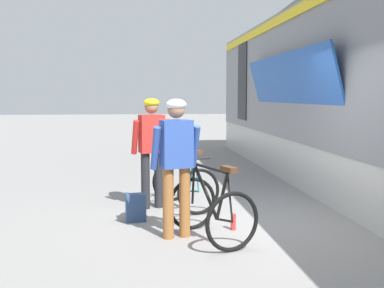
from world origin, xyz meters
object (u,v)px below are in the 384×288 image
Objects in this scene: cyclist_near_in_blue at (176,155)px; backpack_on_platform at (136,208)px; bicycle_near_black at (211,208)px; cyclist_far_in_red at (152,143)px; water_bottle_near_the_bikes at (233,222)px; bicycle_far_teal at (185,183)px.

backpack_on_platform is at bearing 122.10° from cyclist_near_in_blue.
cyclist_far_in_red is at bearing 111.15° from bicycle_near_black.
bicycle_far_teal is at bearing 111.61° from water_bottle_near_the_bikes.
cyclist_far_in_red reaches higher than bicycle_far_teal.
bicycle_far_teal is (0.52, -0.04, -0.65)m from cyclist_far_in_red.
bicycle_near_black is (0.42, -0.16, -0.65)m from cyclist_near_in_blue.
bicycle_far_teal is 3.11× the size of backpack_on_platform.
backpack_on_platform is (-0.26, -0.79, -0.85)m from cyclist_far_in_red.
cyclist_far_in_red is at bearing 175.55° from bicycle_far_teal.
cyclist_near_in_blue is at bearing 159.74° from bicycle_near_black.
backpack_on_platform is (-0.52, 0.83, -0.85)m from cyclist_near_in_blue.
bicycle_far_teal is (-0.16, 1.73, 0.00)m from bicycle_near_black.
backpack_on_platform is 1.83× the size of water_bottle_near_the_bikes.
bicycle_near_black is at bearing -84.59° from bicycle_far_teal.
water_bottle_near_the_bikes is at bearing 17.22° from cyclist_near_in_blue.
bicycle_near_black is at bearing -132.39° from water_bottle_near_the_bikes.
water_bottle_near_the_bikes is at bearing -52.61° from cyclist_far_in_red.
backpack_on_platform is 1.44m from water_bottle_near_the_bikes.
bicycle_near_black is at bearing -68.85° from cyclist_far_in_red.
bicycle_near_black reaches higher than backpack_on_platform.
cyclist_near_in_blue is 0.79m from bicycle_near_black.
water_bottle_near_the_bikes is at bearing -31.75° from backpack_on_platform.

